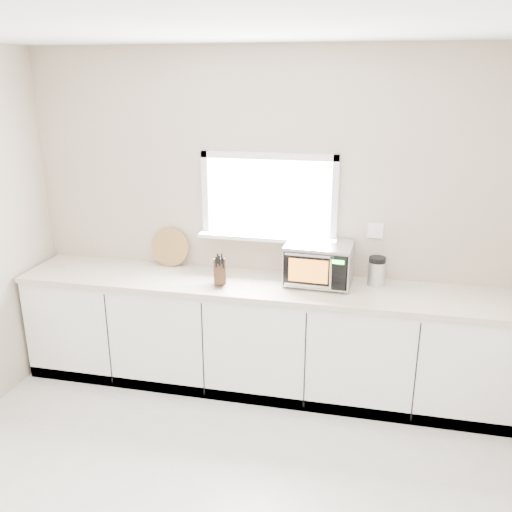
# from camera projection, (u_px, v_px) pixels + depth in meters

# --- Properties ---
(back_wall) EXTENTS (4.00, 0.17, 2.70)m
(back_wall) POSITION_uv_depth(u_px,v_px,m) (269.00, 219.00, 4.39)
(back_wall) COLOR #BEAF97
(back_wall) RESTS_ON ground
(cabinets) EXTENTS (3.92, 0.60, 0.88)m
(cabinets) POSITION_uv_depth(u_px,v_px,m) (261.00, 338.00, 4.41)
(cabinets) COLOR white
(cabinets) RESTS_ON ground
(countertop) EXTENTS (3.92, 0.64, 0.04)m
(countertop) POSITION_uv_depth(u_px,v_px,m) (261.00, 286.00, 4.25)
(countertop) COLOR beige
(countertop) RESTS_ON cabinets
(microwave) EXTENTS (0.52, 0.44, 0.32)m
(microwave) POSITION_uv_depth(u_px,v_px,m) (319.00, 263.00, 4.20)
(microwave) COLOR black
(microwave) RESTS_ON countertop
(knife_block) EXTENTS (0.15, 0.21, 0.27)m
(knife_block) POSITION_uv_depth(u_px,v_px,m) (219.00, 271.00, 4.18)
(knife_block) COLOR #4F2C1C
(knife_block) RESTS_ON countertop
(cutting_board) EXTENTS (0.33, 0.08, 0.33)m
(cutting_board) POSITION_uv_depth(u_px,v_px,m) (170.00, 247.00, 4.60)
(cutting_board) COLOR olive
(cutting_board) RESTS_ON countertop
(coffee_grinder) EXTENTS (0.17, 0.17, 0.23)m
(coffee_grinder) POSITION_uv_depth(u_px,v_px,m) (377.00, 271.00, 4.18)
(coffee_grinder) COLOR #B8BABF
(coffee_grinder) RESTS_ON countertop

